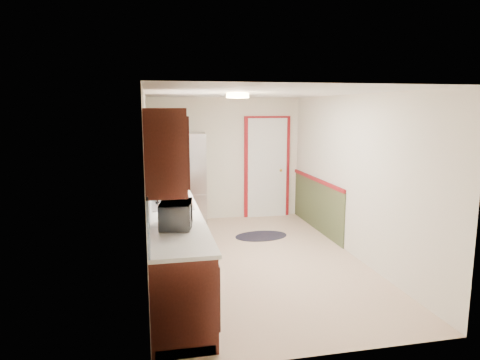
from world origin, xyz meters
name	(u,v)px	position (x,y,z in m)	size (l,w,h in m)	color
room_shell	(256,179)	(0.00, 0.00, 1.20)	(3.20, 5.20, 2.52)	#C9AA8E
kitchen_run	(169,215)	(-1.24, -0.29, 0.81)	(0.63, 4.00, 2.20)	#38120C
back_wall_trim	(277,175)	(0.99, 2.21, 0.89)	(1.12, 2.30, 2.08)	maroon
ceiling_fixture	(238,96)	(-0.30, -0.20, 2.36)	(0.30, 0.30, 0.06)	#FFD88C
microwave	(176,212)	(-1.20, -1.31, 1.11)	(0.49, 0.27, 0.33)	white
refrigerator	(186,180)	(-0.82, 2.05, 0.87)	(0.79, 0.77, 1.75)	#B7B7BC
rug	(261,236)	(0.38, 1.12, 0.01)	(0.92, 0.59, 0.01)	black
cooktop	(169,190)	(-1.19, 0.75, 0.95)	(0.47, 0.57, 0.02)	black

